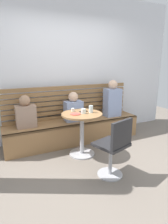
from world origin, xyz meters
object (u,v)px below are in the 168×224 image
(person_adult, at_px, (112,100))
(cup_glass_tall, at_px, (91,109))
(white_chair, at_px, (115,146))
(plate_small, at_px, (75,114))
(cup_glass_short, at_px, (83,111))
(person_child_left, at_px, (26,113))
(cafe_table, at_px, (82,126))
(phone_on_table, at_px, (83,111))
(person_child_middle, at_px, (73,108))
(cup_espresso_small, at_px, (73,110))
(booth_bench, at_px, (75,131))

(person_adult, xyz_separation_m, cup_glass_tall, (-0.81, -0.57, 0.02))
(white_chair, distance_m, plate_small, 0.88)
(cup_glass_short, height_order, cup_glass_tall, cup_glass_tall)
(person_child_left, relative_size, cup_glass_short, 7.19)
(cafe_table, distance_m, cup_glass_short, 0.26)
(white_chair, relative_size, phone_on_table, 6.07)
(person_child_middle, height_order, phone_on_table, person_child_middle)
(person_child_middle, bearing_deg, person_adult, -2.11)
(cafe_table, distance_m, phone_on_table, 0.25)
(cup_espresso_small, bearing_deg, white_chair, -79.16)
(cafe_table, height_order, cup_glass_short, cup_glass_short)
(cup_espresso_small, bearing_deg, person_adult, 18.72)
(booth_bench, distance_m, person_adult, 1.03)
(person_child_left, bearing_deg, plate_small, -40.70)
(booth_bench, relative_size, cafe_table, 3.65)
(person_child_left, distance_m, cup_glass_short, 1.04)
(white_chair, xyz_separation_m, cup_espresso_small, (-0.19, 1.00, 0.30))
(cafe_table, xyz_separation_m, cup_glass_tall, (0.16, -0.02, 0.28))
(person_adult, distance_m, cup_glass_tall, 0.99)
(cafe_table, relative_size, person_child_left, 1.29)
(plate_small, bearing_deg, person_child_left, 139.30)
(phone_on_table, bearing_deg, person_adult, -72.07)
(white_chair, height_order, person_child_left, person_child_left)
(booth_bench, distance_m, white_chair, 1.40)
(plate_small, xyz_separation_m, phone_on_table, (0.19, 0.10, -0.00))
(cup_glass_tall, distance_m, phone_on_table, 0.15)
(person_child_left, xyz_separation_m, plate_small, (0.69, -0.60, 0.06))
(person_child_left, bearing_deg, person_child_middle, -0.65)
(person_adult, relative_size, person_child_left, 1.33)
(person_adult, bearing_deg, person_child_left, 178.63)
(booth_bench, relative_size, phone_on_table, 19.29)
(cup_glass_tall, bearing_deg, cup_glass_short, 178.03)
(white_chair, xyz_separation_m, person_adult, (0.86, 1.36, 0.32))
(cup_glass_short, height_order, cup_espresso_small, cup_glass_short)
(white_chair, height_order, person_child_middle, person_child_middle)
(person_adult, relative_size, plate_small, 4.51)
(booth_bench, bearing_deg, cup_glass_tall, -85.10)
(white_chair, bearing_deg, cup_glass_tall, 86.37)
(cup_glass_short, bearing_deg, person_child_middle, 83.54)
(person_child_left, distance_m, plate_small, 0.92)
(cafe_table, height_order, person_adult, person_adult)
(person_adult, bearing_deg, cup_glass_short, -149.41)
(person_child_left, bearing_deg, person_adult, -1.37)
(person_adult, xyz_separation_m, phone_on_table, (-0.90, -0.45, -0.04))
(cafe_table, height_order, plate_small, plate_small)
(white_chair, xyz_separation_m, person_child_left, (-0.92, 1.40, 0.23))
(booth_bench, height_order, cup_espresso_small, cup_espresso_small)
(person_child_left, bearing_deg, booth_bench, -1.33)
(cafe_table, height_order, white_chair, white_chair)
(cup_espresso_small, bearing_deg, person_child_left, 151.34)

